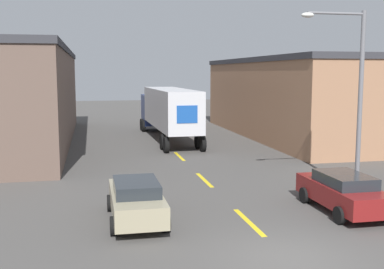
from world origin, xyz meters
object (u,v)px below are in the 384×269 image
semi_truck (168,109)px  parked_car_left_near (136,199)px  parked_car_right_near (343,191)px  street_lamp (353,88)px

semi_truck → parked_car_left_near: 21.22m
parked_car_right_near → semi_truck: bearing=99.2°
street_lamp → parked_car_left_near: bearing=-167.2°
parked_car_left_near → parked_car_right_near: bearing=-3.2°
street_lamp → parked_car_right_near: bearing=-124.2°
semi_truck → parked_car_right_near: semi_truck is taller
parked_car_left_near → street_lamp: 10.55m
parked_car_left_near → street_lamp: size_ratio=0.58×
parked_car_left_near → street_lamp: bearing=12.8°
parked_car_right_near → parked_car_left_near: (-7.81, 0.43, 0.00)m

